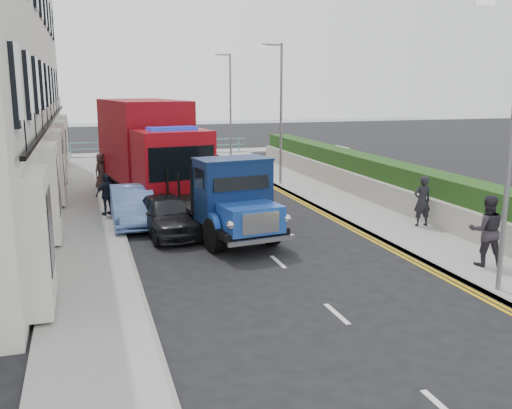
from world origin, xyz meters
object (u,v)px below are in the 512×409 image
Objects in this scene: lamp_near at (508,130)px; red_lorry at (149,148)px; parked_car_front at (167,215)px; pedestrian_east_near at (422,201)px; bedford_lorry at (231,204)px; lamp_far at (229,100)px; lamp_mid at (279,106)px.

lamp_near is 15.70m from red_lorry.
pedestrian_east_near is (8.70, -1.90, 0.33)m from parked_car_front.
bedford_lorry is 0.69× the size of red_lorry.
lamp_far is 13.67m from red_lorry.
lamp_far is 1.17× the size of bedford_lorry.
bedford_lorry is at bearing 126.73° from lamp_near.
pedestrian_east_near is (1.92, -19.86, -2.98)m from lamp_far.
lamp_mid and lamp_far have the same top height.
parked_car_front is at bearing -110.67° from lamp_far.
lamp_far is 1.73× the size of parked_car_front.
lamp_far reaches higher than red_lorry.
pedestrian_east_near is (1.92, -9.86, -2.98)m from lamp_mid.
red_lorry is at bearing -41.55° from pedestrian_east_near.
lamp_near is at bearing -90.00° from lamp_mid.
lamp_near is at bearing -61.71° from bedford_lorry.
bedford_lorry is (-4.91, -19.42, -2.75)m from lamp_far.
parked_car_front is 8.91m from pedestrian_east_near.
lamp_far reaches higher than parked_car_front.
red_lorry is at bearing 82.17° from parked_car_front.
lamp_mid is at bearing -77.32° from pedestrian_east_near.
bedford_lorry is (-4.91, -9.42, -2.75)m from lamp_mid.
lamp_far is 20.22m from bedford_lorry.
lamp_near and lamp_mid have the same top height.
red_lorry is 6.32m from parked_car_front.
lamp_mid is 1.00× the size of lamp_far.
lamp_far reaches higher than pedestrian_east_near.
parked_car_front is (-0.18, -6.11, -1.63)m from red_lorry.
lamp_mid is at bearing 43.43° from parked_car_front.
lamp_near is 26.00m from lamp_far.
lamp_mid is 3.91× the size of pedestrian_east_near.
lamp_mid is 7.06m from red_lorry.
lamp_mid reaches higher than bedford_lorry.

